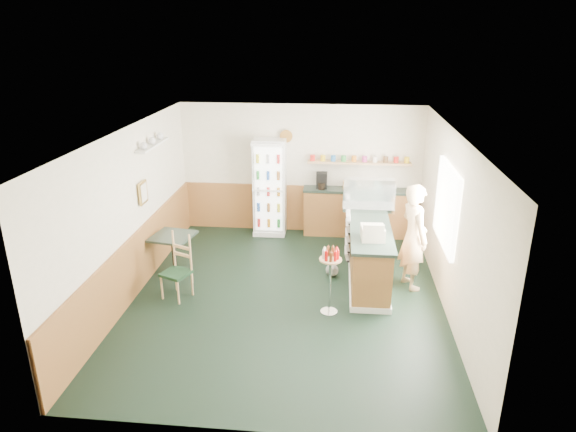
# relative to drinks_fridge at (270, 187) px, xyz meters

# --- Properties ---
(ground) EXTENTS (6.00, 6.00, 0.00)m
(ground) POSITION_rel_drinks_fridge_xyz_m (0.62, -2.74, -1.01)
(ground) COLOR black
(ground) RESTS_ON ground
(room_envelope) EXTENTS (5.04, 6.02, 2.72)m
(room_envelope) POSITION_rel_drinks_fridge_xyz_m (0.40, -2.01, 0.52)
(room_envelope) COLOR silver
(room_envelope) RESTS_ON ground
(service_counter) EXTENTS (0.68, 3.01, 1.01)m
(service_counter) POSITION_rel_drinks_fridge_xyz_m (1.97, -1.67, -0.55)
(service_counter) COLOR #996231
(service_counter) RESTS_ON ground
(back_counter) EXTENTS (2.24, 0.42, 1.69)m
(back_counter) POSITION_rel_drinks_fridge_xyz_m (1.81, 0.06, -0.46)
(back_counter) COLOR #996231
(back_counter) RESTS_ON ground
(drinks_fridge) EXTENTS (0.67, 0.55, 2.02)m
(drinks_fridge) POSITION_rel_drinks_fridge_xyz_m (0.00, 0.00, 0.00)
(drinks_fridge) COLOR white
(drinks_fridge) RESTS_ON ground
(display_case) EXTENTS (0.93, 0.49, 0.53)m
(display_case) POSITION_rel_drinks_fridge_xyz_m (1.97, -1.14, 0.26)
(display_case) COLOR silver
(display_case) RESTS_ON service_counter
(cash_register) EXTENTS (0.38, 0.39, 0.21)m
(cash_register) POSITION_rel_drinks_fridge_xyz_m (1.97, -2.58, 0.11)
(cash_register) COLOR beige
(cash_register) RESTS_ON service_counter
(shopkeeper) EXTENTS (0.62, 0.72, 1.81)m
(shopkeeper) POSITION_rel_drinks_fridge_xyz_m (2.67, -2.16, -0.11)
(shopkeeper) COLOR tan
(shopkeeper) RESTS_ON ground
(condiment_stand) EXTENTS (0.34, 0.34, 1.06)m
(condiment_stand) POSITION_rel_drinks_fridge_xyz_m (1.33, -3.16, -0.29)
(condiment_stand) COLOR silver
(condiment_stand) RESTS_ON ground
(newspaper_rack) EXTENTS (0.09, 0.43, 0.87)m
(newspaper_rack) POSITION_rel_drinks_fridge_xyz_m (1.62, -1.63, -0.35)
(newspaper_rack) COLOR black
(newspaper_rack) RESTS_ON ground
(cafe_table) EXTENTS (0.79, 0.79, 0.74)m
(cafe_table) POSITION_rel_drinks_fridge_xyz_m (-1.43, -2.12, -0.48)
(cafe_table) COLOR black
(cafe_table) RESTS_ON ground
(cafe_chair) EXTENTS (0.53, 0.53, 1.07)m
(cafe_chair) POSITION_rel_drinks_fridge_xyz_m (-1.13, -2.84, -0.45)
(cafe_chair) COLOR black
(cafe_chair) RESTS_ON ground
(dog_doorstop) EXTENTS (0.22, 0.29, 0.27)m
(dog_doorstop) POSITION_rel_drinks_fridge_xyz_m (1.36, -1.94, -0.88)
(dog_doorstop) COLOR gray
(dog_doorstop) RESTS_ON ground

